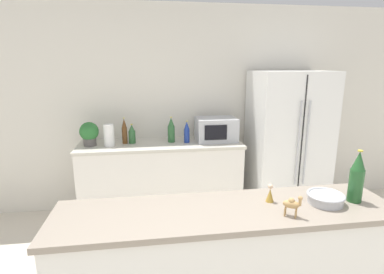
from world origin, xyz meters
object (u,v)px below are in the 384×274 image
Objects in this scene: refrigerator at (287,143)px; wine_bottle at (357,177)px; fruit_bowl at (325,198)px; potted_plant at (89,133)px; back_bottle_0 at (171,130)px; microwave at (216,129)px; back_bottle_2 at (132,134)px; back_bottle_3 at (187,132)px; wise_man_figurine_blue at (270,194)px; paper_towel_roll at (109,135)px; back_bottle_1 at (124,131)px; camel_figurine at (292,204)px.

refrigerator is 5.38× the size of wine_bottle.
fruit_bowl is at bearing -179.15° from wine_bottle.
back_bottle_0 reaches higher than potted_plant.
back_bottle_2 is (-1.01, 0.01, -0.03)m from microwave.
refrigerator is 1.27m from back_bottle_3.
fruit_bowl is 1.93× the size of wise_man_figurine_blue.
back_bottle_2 is (-0.46, 0.01, -0.04)m from back_bottle_0.
back_bottle_3 is at bearing -0.84° from potted_plant.
paper_towel_roll is 2.39m from fruit_bowl.
refrigerator is 7.06× the size of paper_towel_roll.
microwave is at bearing -0.69° from back_bottle_1.
paper_towel_roll is 0.52× the size of microwave.
potted_plant is (-2.37, 0.05, 0.19)m from refrigerator.
back_bottle_2 is at bearing 177.03° from refrigerator.
potted_plant is 1.18× the size of back_bottle_2.
back_bottle_1 reaches higher than wise_man_figurine_blue.
refrigerator is 2.16m from paper_towel_roll.
wine_bottle is (0.80, -1.89, 0.11)m from back_bottle_3.
fruit_bowl is at bearing -82.97° from microwave.
wine_bottle is (0.43, -1.94, 0.10)m from microwave.
refrigerator reaches higher than camel_figurine.
back_bottle_1 is 2.33m from camel_figurine.
microwave is 1.47× the size of wine_bottle.
back_bottle_2 is 2.10m from wise_man_figurine_blue.
refrigerator is at bearing 61.33° from wise_man_figurine_blue.
paper_towel_roll is 1.26m from microwave.
back_bottle_2 is (-1.90, 0.10, 0.15)m from refrigerator.
back_bottle_1 is (0.17, 0.09, 0.02)m from paper_towel_roll.
back_bottle_1 is (-0.55, 0.01, 0.00)m from back_bottle_0.
back_bottle_0 is at bearing 116.74° from wine_bottle.
paper_towel_roll is at bearing 121.52° from camel_figurine.
paper_towel_roll is 0.81× the size of back_bottle_0.
paper_towel_roll is 0.19m from back_bottle_1.
fruit_bowl is (0.78, -1.94, -0.03)m from back_bottle_0.
microwave is at bearing 1.23° from potted_plant.
wise_man_figurine_blue reaches higher than fruit_bowl.
wine_bottle reaches higher than fruit_bowl.
back_bottle_0 is 1.32× the size of back_bottle_2.
back_bottle_3 is at bearing 178.25° from refrigerator.
wine_bottle reaches higher than back_bottle_3.
microwave reaches higher than back_bottle_2.
microwave is 1.09m from back_bottle_1.
back_bottle_2 is at bearing 178.73° from back_bottle_0.
back_bottle_0 is at bearing 176.48° from refrigerator.
back_bottle_0 is 1.00× the size of back_bottle_1.
refrigerator is 1.93m from wine_bottle.
potted_plant is 0.84× the size of wine_bottle.
camel_figurine is (0.51, -2.07, 0.01)m from back_bottle_0.
back_bottle_1 is at bearing 175.18° from back_bottle_3.
back_bottle_1 is at bearing 118.13° from wise_man_figurine_blue.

